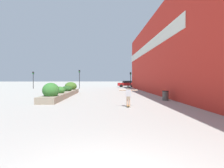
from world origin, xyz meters
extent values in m
cube|color=red|center=(5.94, 18.40, 4.72)|extent=(0.60, 40.94, 9.43)
cube|color=silver|center=(5.60, 24.77, 6.04)|extent=(0.06, 28.20, 1.20)
cube|color=gray|center=(-4.32, 17.01, 0.24)|extent=(1.39, 12.84, 0.49)
ellipsoid|color=#33702D|center=(-4.26, 12.07, 0.93)|extent=(1.27, 1.30, 1.16)
ellipsoid|color=#33702D|center=(-4.33, 15.37, 0.75)|extent=(1.00, 1.02, 0.69)
ellipsoid|color=#234C1E|center=(-4.29, 18.63, 0.72)|extent=(1.18, 1.02, 0.63)
ellipsoid|color=#3D6623|center=(-4.40, 21.81, 0.89)|extent=(1.50, 1.59, 1.07)
cube|color=olive|center=(1.40, 9.39, 0.09)|extent=(0.27, 0.79, 0.01)
cylinder|color=beige|center=(1.35, 9.67, 0.03)|extent=(0.06, 0.07, 0.06)
cylinder|color=beige|center=(1.51, 9.65, 0.03)|extent=(0.06, 0.07, 0.06)
cylinder|color=beige|center=(1.29, 9.13, 0.03)|extent=(0.06, 0.07, 0.06)
cylinder|color=beige|center=(1.44, 9.12, 0.03)|extent=(0.06, 0.07, 0.06)
cylinder|color=tan|center=(1.33, 9.40, 0.39)|extent=(0.12, 0.12, 0.58)
cylinder|color=tan|center=(1.47, 9.39, 0.39)|extent=(0.12, 0.12, 0.58)
cube|color=gray|center=(1.40, 9.39, 0.57)|extent=(0.23, 0.19, 0.21)
cube|color=#B2B2B7|center=(1.40, 9.39, 0.90)|extent=(0.34, 0.20, 0.45)
cylinder|color=tan|center=(1.02, 9.44, 1.07)|extent=(0.43, 0.12, 0.08)
cylinder|color=tan|center=(1.77, 9.35, 1.07)|extent=(0.43, 0.12, 0.08)
sphere|color=tan|center=(1.40, 9.39, 1.22)|extent=(0.19, 0.19, 0.19)
sphere|color=black|center=(1.40, 9.39, 1.26)|extent=(0.22, 0.22, 0.22)
cylinder|color=#514C47|center=(4.94, 13.07, 0.38)|extent=(0.50, 0.50, 0.76)
cylinder|color=black|center=(4.94, 13.07, 0.79)|extent=(0.53, 0.53, 0.05)
cube|color=maroon|center=(4.74, 41.28, 0.64)|extent=(3.98, 1.71, 0.65)
cube|color=black|center=(4.90, 41.28, 1.20)|extent=(2.19, 1.51, 0.46)
cylinder|color=black|center=(3.51, 40.47, 0.32)|extent=(0.64, 0.22, 0.64)
cylinder|color=black|center=(3.51, 42.10, 0.32)|extent=(0.64, 0.22, 0.64)
cylinder|color=black|center=(5.98, 40.47, 0.32)|extent=(0.64, 0.22, 0.64)
cylinder|color=black|center=(5.98, 42.10, 0.32)|extent=(0.64, 0.22, 0.64)
cube|color=slate|center=(13.58, 39.60, 0.69)|extent=(4.49, 1.86, 0.66)
cube|color=black|center=(13.76, 39.60, 1.28)|extent=(2.47, 1.64, 0.53)
cylinder|color=black|center=(12.18, 38.72, 0.36)|extent=(0.72, 0.22, 0.72)
cylinder|color=black|center=(12.18, 40.48, 0.36)|extent=(0.72, 0.22, 0.72)
cylinder|color=black|center=(14.97, 38.72, 0.36)|extent=(0.72, 0.22, 0.72)
cylinder|color=black|center=(14.97, 40.48, 0.36)|extent=(0.72, 0.22, 0.72)
cylinder|color=black|center=(-4.98, 34.89, 1.54)|extent=(0.11, 0.11, 3.08)
cube|color=black|center=(-4.98, 34.89, 3.30)|extent=(0.28, 0.20, 0.45)
sphere|color=#2D2823|center=(-4.98, 34.77, 3.45)|extent=(0.15, 0.15, 0.15)
sphere|color=#2D2823|center=(-4.98, 34.77, 3.30)|extent=(0.15, 0.15, 0.15)
sphere|color=green|center=(-4.98, 34.77, 3.15)|extent=(0.15, 0.15, 0.15)
cylinder|color=black|center=(4.80, 34.67, 1.33)|extent=(0.11, 0.11, 2.65)
cube|color=black|center=(4.80, 34.67, 2.88)|extent=(0.28, 0.20, 0.45)
sphere|color=#2D2823|center=(4.80, 34.55, 3.03)|extent=(0.15, 0.15, 0.15)
sphere|color=#2D2823|center=(4.80, 34.55, 2.88)|extent=(0.15, 0.15, 0.15)
sphere|color=green|center=(4.80, 34.55, 2.73)|extent=(0.15, 0.15, 0.15)
cylinder|color=black|center=(-13.58, 34.57, 1.37)|extent=(0.11, 0.11, 2.74)
cube|color=black|center=(-13.58, 34.57, 2.97)|extent=(0.28, 0.20, 0.45)
sphere|color=#2D2823|center=(-13.58, 34.45, 3.12)|extent=(0.15, 0.15, 0.15)
sphere|color=#2D2823|center=(-13.58, 34.45, 2.97)|extent=(0.15, 0.15, 0.15)
sphere|color=green|center=(-13.58, 34.45, 2.82)|extent=(0.15, 0.15, 0.15)
camera|label=1|loc=(-0.10, -3.35, 1.78)|focal=32.00mm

